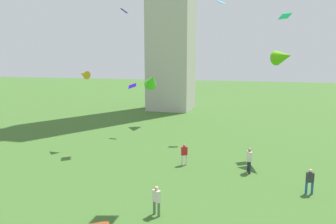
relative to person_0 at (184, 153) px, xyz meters
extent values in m
cylinder|color=silver|center=(0.15, 0.11, -0.55)|extent=(0.15, 0.15, 0.81)
cylinder|color=silver|center=(-0.15, -0.11, -0.55)|extent=(0.15, 0.15, 0.81)
cube|color=red|center=(0.00, 0.00, 0.17)|extent=(0.50, 0.46, 0.64)
sphere|color=#A37556|center=(0.00, 0.00, 0.61)|extent=(0.23, 0.23, 0.23)
cylinder|color=#51754C|center=(0.62, -8.12, -0.57)|extent=(0.14, 0.14, 0.77)
cylinder|color=#51754C|center=(0.32, -7.94, -0.57)|extent=(0.14, 0.14, 0.77)
cube|color=silver|center=(0.47, -8.03, 0.12)|extent=(0.48, 0.42, 0.61)
sphere|color=#D8AD84|center=(0.47, -8.03, 0.53)|extent=(0.22, 0.22, 0.22)
cylinder|color=#235693|center=(8.61, -2.92, -0.57)|extent=(0.14, 0.14, 0.76)
cylinder|color=#235693|center=(8.27, -2.99, -0.57)|extent=(0.14, 0.14, 0.76)
cube|color=#2D3338|center=(8.44, -2.95, 0.10)|extent=(0.45, 0.32, 0.60)
sphere|color=#D8AD84|center=(8.44, -2.95, 0.51)|extent=(0.22, 0.22, 0.22)
cylinder|color=#1E2333|center=(4.78, -0.11, -0.51)|extent=(0.16, 0.16, 0.88)
cylinder|color=#1E2333|center=(4.88, -0.49, -0.51)|extent=(0.16, 0.16, 0.88)
cube|color=silver|center=(4.83, -0.30, 0.27)|extent=(0.39, 0.53, 0.69)
sphere|color=#A37556|center=(4.83, -0.30, 0.75)|extent=(0.26, 0.26, 0.26)
cube|color=#2708C7|center=(-7.66, 8.11, 4.34)|extent=(0.98, 0.64, 0.59)
cone|color=#55B20F|center=(6.97, 3.95, 7.28)|extent=(2.04, 2.15, 1.38)
cone|color=gold|center=(-10.20, 2.86, 5.74)|extent=(1.35, 1.18, 0.88)
cube|color=#301ABC|center=(-6.65, 4.20, 11.37)|extent=(1.00, 1.21, 0.56)
cube|color=#20D8C2|center=(7.10, 6.80, 10.74)|extent=(1.17, 1.18, 0.59)
cube|color=#369AEA|center=(1.17, 10.71, 12.82)|extent=(0.78, 0.66, 0.49)
cone|color=#41C820|center=(-7.25, 13.07, 4.58)|extent=(2.58, 2.93, 2.32)
camera|label=1|loc=(5.31, -22.21, 7.00)|focal=33.06mm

